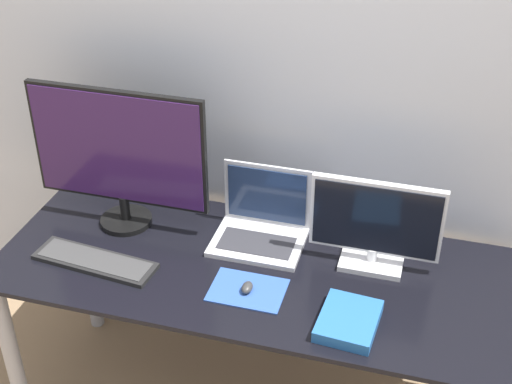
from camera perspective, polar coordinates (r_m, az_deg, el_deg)
wall_back at (r=2.53m, az=2.42°, el=9.17°), size 7.00×0.05×2.50m
desk at (r=2.52m, az=-0.22°, el=-8.14°), size 1.77×0.71×0.73m
monitor_left at (r=2.56m, az=-10.92°, el=2.99°), size 0.65×0.19×0.54m
monitor_right at (r=2.40m, az=9.53°, el=-2.64°), size 0.44×0.15×0.32m
laptop at (r=2.55m, az=0.47°, el=-2.46°), size 0.32×0.25×0.26m
keyboard at (r=2.52m, az=-12.76°, el=-5.41°), size 0.45×0.17×0.02m
mousepad at (r=2.35m, az=-0.67°, el=-7.85°), size 0.24×0.18×0.00m
mouse at (r=2.33m, az=-0.71°, el=-7.65°), size 0.04×0.06×0.03m
book at (r=2.23m, az=7.41°, el=-10.19°), size 0.19×0.23×0.04m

